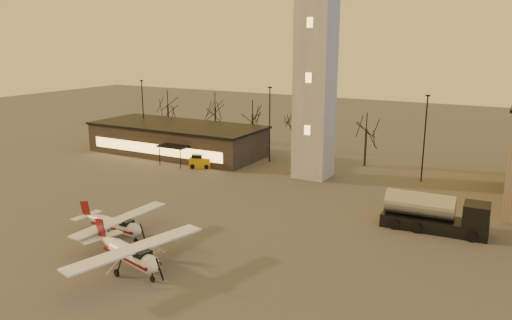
% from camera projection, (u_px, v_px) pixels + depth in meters
% --- Properties ---
extents(ground, '(220.00, 220.00, 0.00)m').
position_uv_depth(ground, '(147.00, 277.00, 35.07)').
color(ground, '#423F3D').
rests_on(ground, ground).
extents(control_tower, '(6.80, 6.80, 32.60)m').
position_uv_depth(control_tower, '(316.00, 38.00, 56.68)').
color(control_tower, gray).
rests_on(control_tower, ground).
extents(terminal, '(25.40, 12.20, 4.30)m').
position_uv_depth(terminal, '(177.00, 139.00, 72.08)').
color(terminal, black).
rests_on(terminal, ground).
extents(light_poles, '(58.50, 12.25, 10.14)m').
position_uv_depth(light_poles, '(321.00, 132.00, 59.89)').
color(light_poles, black).
rests_on(light_poles, ground).
extents(tree_row, '(37.20, 9.20, 8.80)m').
position_uv_depth(tree_row, '(251.00, 111.00, 73.38)').
color(tree_row, black).
rests_on(tree_row, ground).
extents(cessna_front, '(8.68, 10.83, 2.99)m').
position_uv_depth(cessna_front, '(134.00, 259.00, 35.49)').
color(cessna_front, white).
rests_on(cessna_front, ground).
extents(cessna_rear, '(7.65, 9.66, 2.67)m').
position_uv_depth(cessna_rear, '(119.00, 228.00, 41.56)').
color(cessna_rear, silver).
rests_on(cessna_rear, ground).
extents(fuel_truck, '(8.93, 3.25, 3.27)m').
position_uv_depth(fuel_truck, '(434.00, 216.00, 43.26)').
color(fuel_truck, black).
rests_on(fuel_truck, ground).
extents(service_cart, '(3.13, 2.55, 1.76)m').
position_uv_depth(service_cart, '(200.00, 162.00, 64.64)').
color(service_cart, '#C9970B').
rests_on(service_cart, ground).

